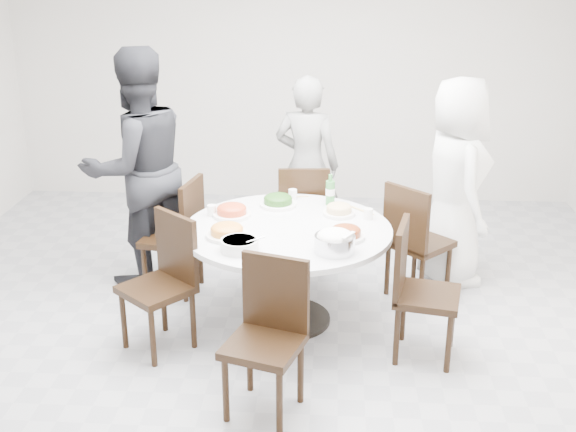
# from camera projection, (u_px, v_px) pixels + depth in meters

# --- Properties ---
(floor) EXTENTS (6.00, 6.00, 0.01)m
(floor) POSITION_uv_depth(u_px,v_px,m) (270.00, 330.00, 5.29)
(floor) COLOR #A3A3A7
(floor) RESTS_ON ground
(wall_back) EXTENTS (6.00, 0.01, 2.80)m
(wall_back) POSITION_uv_depth(u_px,v_px,m) (294.00, 71.00, 7.60)
(wall_back) COLOR beige
(wall_back) RESTS_ON ground
(wall_front) EXTENTS (6.00, 0.01, 2.80)m
(wall_front) POSITION_uv_depth(u_px,v_px,m) (168.00, 427.00, 2.00)
(wall_front) COLOR beige
(wall_front) RESTS_ON ground
(dining_table) EXTENTS (1.50, 1.50, 0.75)m
(dining_table) POSITION_uv_depth(u_px,v_px,m) (288.00, 275.00, 5.30)
(dining_table) COLOR silver
(dining_table) RESTS_ON floor
(chair_ne) EXTENTS (0.59, 0.59, 0.95)m
(chair_ne) POSITION_uv_depth(u_px,v_px,m) (420.00, 240.00, 5.66)
(chair_ne) COLOR black
(chair_ne) RESTS_ON floor
(chair_n) EXTENTS (0.45, 0.45, 0.95)m
(chair_n) POSITION_uv_depth(u_px,v_px,m) (303.00, 216.00, 6.17)
(chair_n) COLOR black
(chair_n) RESTS_ON floor
(chair_nw) EXTENTS (0.49, 0.49, 0.95)m
(chair_nw) POSITION_uv_depth(u_px,v_px,m) (171.00, 236.00, 5.74)
(chair_nw) COLOR black
(chair_nw) RESTS_ON floor
(chair_sw) EXTENTS (0.59, 0.59, 0.95)m
(chair_sw) POSITION_uv_depth(u_px,v_px,m) (156.00, 286.00, 4.90)
(chair_sw) COLOR black
(chair_sw) RESTS_ON floor
(chair_s) EXTENTS (0.53, 0.53, 0.95)m
(chair_s) POSITION_uv_depth(u_px,v_px,m) (263.00, 342.00, 4.21)
(chair_s) COLOR black
(chair_s) RESTS_ON floor
(chair_se) EXTENTS (0.50, 0.50, 0.95)m
(chair_se) POSITION_uv_depth(u_px,v_px,m) (428.00, 293.00, 4.80)
(chair_se) COLOR black
(chair_se) RESTS_ON floor
(diner_right) EXTENTS (0.70, 0.93, 1.70)m
(diner_right) POSITION_uv_depth(u_px,v_px,m) (455.00, 182.00, 5.81)
(diner_right) COLOR silver
(diner_right) RESTS_ON floor
(diner_middle) EXTENTS (0.66, 0.51, 1.60)m
(diner_middle) POSITION_uv_depth(u_px,v_px,m) (307.00, 165.00, 6.45)
(diner_middle) COLOR black
(diner_middle) RESTS_ON floor
(diner_left) EXTENTS (1.19, 1.16, 1.93)m
(diner_left) POSITION_uv_depth(u_px,v_px,m) (138.00, 169.00, 5.78)
(diner_left) COLOR black
(diner_left) RESTS_ON floor
(dish_greens) EXTENTS (0.28, 0.28, 0.07)m
(dish_greens) POSITION_uv_depth(u_px,v_px,m) (278.00, 202.00, 5.58)
(dish_greens) COLOR white
(dish_greens) RESTS_ON dining_table
(dish_pale) EXTENTS (0.24, 0.24, 0.07)m
(dish_pale) POSITION_uv_depth(u_px,v_px,m) (339.00, 211.00, 5.39)
(dish_pale) COLOR white
(dish_pale) RESTS_ON dining_table
(dish_orange) EXTENTS (0.29, 0.29, 0.08)m
(dish_orange) POSITION_uv_depth(u_px,v_px,m) (232.00, 211.00, 5.37)
(dish_orange) COLOR white
(dish_orange) RESTS_ON dining_table
(dish_redbrown) EXTENTS (0.26, 0.26, 0.07)m
(dish_redbrown) POSITION_uv_depth(u_px,v_px,m) (346.00, 234.00, 4.96)
(dish_redbrown) COLOR white
(dish_redbrown) RESTS_ON dining_table
(dish_tofu) EXTENTS (0.29, 0.29, 0.08)m
(dish_tofu) POSITION_uv_depth(u_px,v_px,m) (227.00, 232.00, 4.99)
(dish_tofu) COLOR white
(dish_tofu) RESTS_ON dining_table
(rice_bowl) EXTENTS (0.27, 0.27, 0.12)m
(rice_bowl) POSITION_uv_depth(u_px,v_px,m) (335.00, 244.00, 4.74)
(rice_bowl) COLOR silver
(rice_bowl) RESTS_ON dining_table
(soup_bowl) EXTENTS (0.25, 0.25, 0.08)m
(soup_bowl) POSITION_uv_depth(u_px,v_px,m) (239.00, 245.00, 4.77)
(soup_bowl) COLOR white
(soup_bowl) RESTS_ON dining_table
(beverage_bottle) EXTENTS (0.07, 0.07, 0.25)m
(beverage_bottle) POSITION_uv_depth(u_px,v_px,m) (330.00, 190.00, 5.58)
(beverage_bottle) COLOR #327E38
(beverage_bottle) RESTS_ON dining_table
(tea_cups) EXTENTS (0.07, 0.07, 0.08)m
(tea_cups) POSITION_uv_depth(u_px,v_px,m) (289.00, 195.00, 5.71)
(tea_cups) COLOR white
(tea_cups) RESTS_ON dining_table
(chopsticks) EXTENTS (0.24, 0.04, 0.01)m
(chopsticks) POSITION_uv_depth(u_px,v_px,m) (295.00, 197.00, 5.77)
(chopsticks) COLOR tan
(chopsticks) RESTS_ON dining_table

